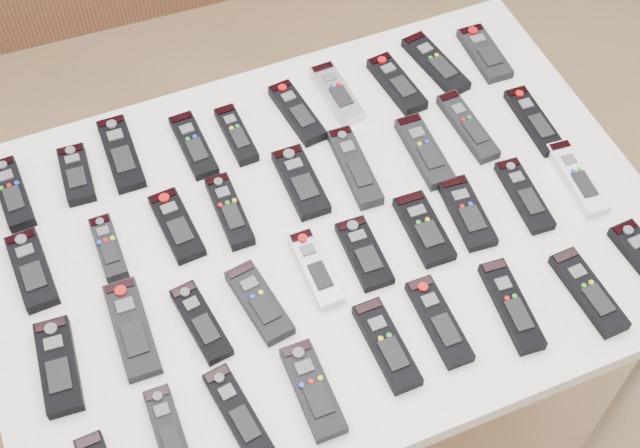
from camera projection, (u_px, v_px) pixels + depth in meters
name	position (u px, v px, depth m)	size (l,w,h in m)	color
ground	(300.00, 420.00, 2.27)	(4.00, 4.00, 0.00)	olive
table	(320.00, 247.00, 1.70)	(1.25, 0.88, 0.78)	white
remote_0	(13.00, 194.00, 1.69)	(0.05, 0.17, 0.02)	black
remote_1	(76.00, 175.00, 1.72)	(0.05, 0.13, 0.02)	black
remote_2	(121.00, 154.00, 1.75)	(0.06, 0.18, 0.02)	black
remote_3	(193.00, 145.00, 1.76)	(0.05, 0.17, 0.02)	black
remote_4	(236.00, 135.00, 1.78)	(0.04, 0.15, 0.02)	black
remote_5	(297.00, 113.00, 1.81)	(0.05, 0.17, 0.02)	black
remote_6	(336.00, 93.00, 1.84)	(0.05, 0.16, 0.02)	#B7B7BC
remote_7	(397.00, 84.00, 1.86)	(0.05, 0.16, 0.02)	black
remote_8	(435.00, 64.00, 1.89)	(0.05, 0.18, 0.02)	black
remote_9	(484.00, 53.00, 1.91)	(0.06, 0.16, 0.02)	black
remote_10	(32.00, 270.00, 1.59)	(0.06, 0.16, 0.02)	black
remote_11	(108.00, 248.00, 1.62)	(0.04, 0.14, 0.02)	black
remote_12	(177.00, 226.00, 1.65)	(0.06, 0.16, 0.02)	black
remote_13	(229.00, 211.00, 1.67)	(0.05, 0.17, 0.02)	black
remote_14	(301.00, 182.00, 1.71)	(0.06, 0.17, 0.02)	black
remote_15	(355.00, 167.00, 1.73)	(0.05, 0.19, 0.02)	black
remote_16	(424.00, 151.00, 1.75)	(0.05, 0.18, 0.02)	black
remote_17	(468.00, 126.00, 1.79)	(0.04, 0.18, 0.02)	black
remote_18	(534.00, 121.00, 1.80)	(0.05, 0.18, 0.02)	black
remote_19	(59.00, 366.00, 1.48)	(0.06, 0.17, 0.02)	black
remote_20	(132.00, 329.00, 1.52)	(0.06, 0.19, 0.02)	black
remote_21	(201.00, 322.00, 1.53)	(0.05, 0.16, 0.02)	black
remote_22	(259.00, 302.00, 1.55)	(0.05, 0.16, 0.02)	black
remote_23	(315.00, 269.00, 1.59)	(0.05, 0.16, 0.02)	#B7B7BC
remote_24	(364.00, 253.00, 1.61)	(0.06, 0.15, 0.02)	black
remote_25	(424.00, 229.00, 1.64)	(0.06, 0.16, 0.02)	black
remote_26	(467.00, 213.00, 1.67)	(0.06, 0.16, 0.02)	black
remote_27	(524.00, 195.00, 1.69)	(0.05, 0.17, 0.02)	black
remote_28	(577.00, 178.00, 1.71)	(0.05, 0.18, 0.02)	silver
remote_30	(169.00, 431.00, 1.42)	(0.04, 0.15, 0.02)	black
remote_31	(238.00, 414.00, 1.43)	(0.05, 0.17, 0.02)	black
remote_32	(313.00, 390.00, 1.46)	(0.06, 0.17, 0.02)	black
remote_33	(387.00, 345.00, 1.50)	(0.05, 0.17, 0.02)	black
remote_34	(439.00, 321.00, 1.53)	(0.05, 0.17, 0.02)	black
remote_35	(512.00, 306.00, 1.55)	(0.05, 0.18, 0.02)	black
remote_36	(589.00, 292.00, 1.56)	(0.05, 0.18, 0.02)	black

